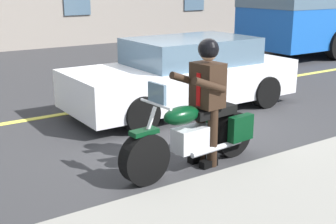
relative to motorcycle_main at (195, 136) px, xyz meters
The scene contains 5 objects.
ground_plane 1.66m from the motorcycle_main, 114.57° to the right, with size 80.00×80.00×0.00m, color #333335.
lane_center_stripe 3.54m from the motorcycle_main, 100.89° to the right, with size 60.00×0.16×0.01m, color #E5DB4C.
motorcycle_main is the anchor object (origin of this frame).
rider_main 0.61m from the motorcycle_main, behind, with size 0.65×0.58×1.74m.
car_silver 3.01m from the motorcycle_main, 123.15° to the right, with size 4.60×1.92×1.40m.
Camera 1 is at (4.18, 6.02, 2.44)m, focal length 48.28 mm.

